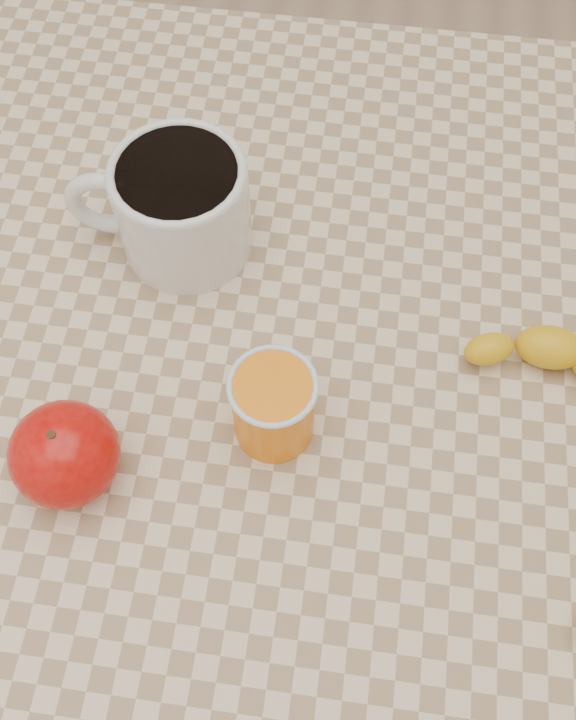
# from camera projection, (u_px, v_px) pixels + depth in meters

# --- Properties ---
(ground) EXTENTS (3.00, 3.00, 0.00)m
(ground) POSITION_uv_depth(u_px,v_px,m) (288.00, 583.00, 1.28)
(ground) COLOR tan
(ground) RESTS_ON ground
(table) EXTENTS (0.80, 0.80, 0.75)m
(table) POSITION_uv_depth(u_px,v_px,m) (288.00, 417.00, 0.70)
(table) COLOR beige
(table) RESTS_ON ground
(coffee_mug) EXTENTS (0.15, 0.11, 0.09)m
(coffee_mug) POSITION_uv_depth(u_px,v_px,m) (178.00, 204.00, 0.63)
(coffee_mug) COLOR silver
(coffee_mug) RESTS_ON table
(orange_juice_glass) EXTENTS (0.06, 0.06, 0.07)m
(orange_juice_glass) POSITION_uv_depth(u_px,v_px,m) (273.00, 406.00, 0.57)
(orange_juice_glass) COLOR orange
(orange_juice_glass) RESTS_ON table
(apple) EXTENTS (0.09, 0.09, 0.07)m
(apple) POSITION_uv_depth(u_px,v_px,m) (65.00, 454.00, 0.55)
(apple) COLOR #A30506
(apple) RESTS_ON table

